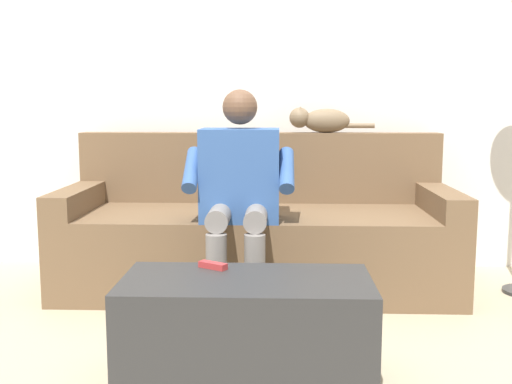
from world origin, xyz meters
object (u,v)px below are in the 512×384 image
object	(u,v)px
couch	(258,236)
coffee_table	(247,329)
cat_on_backrest	(320,120)
person_solo_seated	(239,184)
remote_red	(213,265)

from	to	relation	value
couch	coffee_table	bearing A→B (deg)	90.00
couch	coffee_table	distance (m)	1.23
couch	cat_on_backrest	world-z (taller)	cat_on_backrest
cat_on_backrest	couch	bearing A→B (deg)	39.10
couch	coffee_table	xyz separation A→B (m)	(0.00, 1.23, -0.09)
coffee_table	person_solo_seated	size ratio (longest dim) A/B	0.84
couch	cat_on_backrest	distance (m)	0.81
coffee_table	person_solo_seated	xyz separation A→B (m)	(0.08, -0.85, 0.45)
couch	cat_on_backrest	xyz separation A→B (m)	(-0.37, -0.30, 0.66)
couch	remote_red	distance (m)	1.10
couch	remote_red	world-z (taller)	couch
coffee_table	person_solo_seated	distance (m)	0.96
coffee_table	person_solo_seated	bearing A→B (deg)	-84.63
remote_red	coffee_table	bearing A→B (deg)	-13.75
person_solo_seated	remote_red	size ratio (longest dim) A/B	9.30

